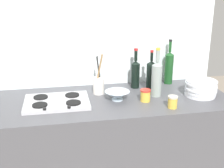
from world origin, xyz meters
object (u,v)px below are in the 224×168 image
object	(u,v)px
stovetop_hob	(57,102)
condiment_jar_front	(145,95)
utensil_crock	(99,84)
mixing_bowl	(117,95)
wine_bottle_mid_left	(169,67)
wine_bottle_leftmost	(135,73)
wine_bottle_rightmost	(151,75)
condiment_jar_rear	(173,102)
plate_stack	(201,88)
wine_bottle_mid_right	(157,78)

from	to	relation	value
stovetop_hob	condiment_jar_front	world-z (taller)	condiment_jar_front
stovetop_hob	utensil_crock	bearing A→B (deg)	24.36
mixing_bowl	wine_bottle_mid_left	bearing A→B (deg)	30.55
wine_bottle_leftmost	wine_bottle_mid_left	distance (m)	0.32
wine_bottle_leftmost	wine_bottle_rightmost	world-z (taller)	wine_bottle_rightmost
condiment_jar_front	wine_bottle_leftmost	bearing A→B (deg)	89.43
wine_bottle_leftmost	condiment_jar_rear	bearing A→B (deg)	-72.12
stovetop_hob	plate_stack	bearing A→B (deg)	-2.20
wine_bottle_rightmost	condiment_jar_rear	distance (m)	0.37
wine_bottle_mid_right	condiment_jar_rear	xyz separation A→B (m)	(0.04, -0.24, -0.10)
stovetop_hob	condiment_jar_rear	distance (m)	0.83
wine_bottle_mid_right	mixing_bowl	bearing A→B (deg)	-174.25
wine_bottle_leftmost	utensil_crock	world-z (taller)	wine_bottle_leftmost
wine_bottle_mid_left	wine_bottle_mid_right	xyz separation A→B (m)	(-0.20, -0.27, -0.00)
stovetop_hob	mixing_bowl	xyz separation A→B (m)	(0.44, -0.01, 0.02)
stovetop_hob	wine_bottle_mid_right	distance (m)	0.77
wine_bottle_leftmost	wine_bottle_rightmost	bearing A→B (deg)	-45.43
wine_bottle_mid_right	mixing_bowl	xyz separation A→B (m)	(-0.31, -0.03, -0.11)
wine_bottle_leftmost	condiment_jar_rear	size ratio (longest dim) A/B	3.80
plate_stack	mixing_bowl	bearing A→B (deg)	177.45
condiment_jar_rear	wine_bottle_mid_right	bearing A→B (deg)	99.36
utensil_crock	wine_bottle_leftmost	bearing A→B (deg)	15.33
stovetop_hob	condiment_jar_front	distance (m)	0.65
stovetop_hob	wine_bottle_leftmost	size ratio (longest dim) A/B	1.40
wine_bottle_rightmost	condiment_jar_front	distance (m)	0.25
condiment_jar_front	condiment_jar_rear	size ratio (longest dim) A/B	1.03
wine_bottle_mid_right	condiment_jar_rear	distance (m)	0.27
wine_bottle_leftmost	condiment_jar_rear	world-z (taller)	wine_bottle_leftmost
wine_bottle_leftmost	utensil_crock	xyz separation A→B (m)	(-0.32, -0.09, -0.05)
plate_stack	wine_bottle_mid_right	world-z (taller)	wine_bottle_mid_right
plate_stack	mixing_bowl	world-z (taller)	plate_stack
wine_bottle_leftmost	mixing_bowl	bearing A→B (deg)	-129.11
condiment_jar_front	condiment_jar_rear	world-z (taller)	condiment_jar_front
condiment_jar_front	plate_stack	bearing A→B (deg)	3.70
wine_bottle_mid_left	condiment_jar_front	world-z (taller)	wine_bottle_mid_left
stovetop_hob	wine_bottle_mid_left	world-z (taller)	wine_bottle_mid_left
wine_bottle_mid_left	wine_bottle_mid_right	size ratio (longest dim) A/B	1.02
wine_bottle_mid_left	condiment_jar_front	size ratio (longest dim) A/B	4.26
stovetop_hob	wine_bottle_mid_right	xyz separation A→B (m)	(0.76, 0.02, 0.13)
plate_stack	wine_bottle_mid_left	distance (m)	0.37
wine_bottle_leftmost	wine_bottle_mid_right	world-z (taller)	wine_bottle_mid_right
wine_bottle_leftmost	mixing_bowl	distance (m)	0.33
wine_bottle_mid_left	condiment_jar_rear	distance (m)	0.55
stovetop_hob	utensil_crock	xyz separation A→B (m)	(0.33, 0.15, 0.06)
wine_bottle_mid_left	wine_bottle_mid_right	bearing A→B (deg)	-126.61
wine_bottle_mid_right	condiment_jar_rear	bearing A→B (deg)	-80.64
plate_stack	utensil_crock	world-z (taller)	utensil_crock
utensil_crock	wine_bottle_mid_right	bearing A→B (deg)	-16.92
plate_stack	condiment_jar_rear	world-z (taller)	plate_stack
plate_stack	wine_bottle_mid_left	size ratio (longest dim) A/B	0.63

